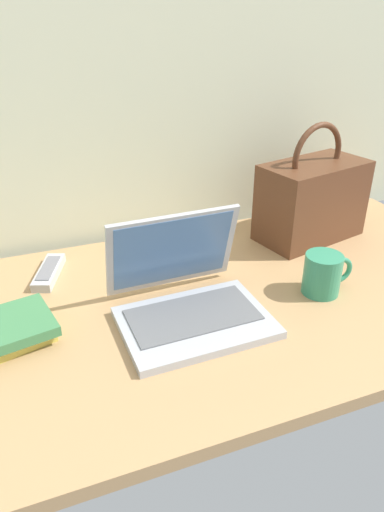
{
  "coord_description": "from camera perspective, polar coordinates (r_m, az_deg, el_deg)",
  "views": [
    {
      "loc": [
        -0.35,
        -0.83,
        0.63
      ],
      "look_at": [
        -0.03,
        0.0,
        0.15
      ],
      "focal_mm": 32.86,
      "sensor_mm": 36.0,
      "label": 1
    }
  ],
  "objects": [
    {
      "name": "laptop",
      "position": [
        1.01,
        -0.6,
        -4.96
      ],
      "size": [
        0.31,
        0.29,
        0.21
      ],
      "color": "#B2B5BA",
      "rests_on": "desk"
    },
    {
      "name": "remote_control_far",
      "position": [
        1.27,
        -4.35,
        0.5
      ],
      "size": [
        0.08,
        0.17,
        0.02
      ],
      "color": "#B7B7B7",
      "rests_on": "desk"
    },
    {
      "name": "coffee_mug",
      "position": [
        1.13,
        15.7,
        -2.06
      ],
      "size": [
        0.13,
        0.09,
        0.1
      ],
      "color": "#338C66",
      "rests_on": "desk"
    },
    {
      "name": "desk",
      "position": [
        1.09,
        1.26,
        -6.03
      ],
      "size": [
        1.6,
        0.76,
        0.03
      ],
      "color": "tan",
      "rests_on": "ground"
    },
    {
      "name": "handbag",
      "position": [
        1.37,
        14.37,
        6.74
      ],
      "size": [
        0.33,
        0.22,
        0.33
      ],
      "color": "#59331E",
      "rests_on": "desk"
    },
    {
      "name": "remote_control_near",
      "position": [
        1.22,
        -17.01,
        -1.86
      ],
      "size": [
        0.1,
        0.17,
        0.02
      ],
      "color": "#B7B7B7",
      "rests_on": "desk"
    },
    {
      "name": "book_stack",
      "position": [
        1.02,
        -22.19,
        -8.55
      ],
      "size": [
        0.22,
        0.18,
        0.05
      ],
      "color": "#D8BF4C",
      "rests_on": "desk"
    }
  ]
}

